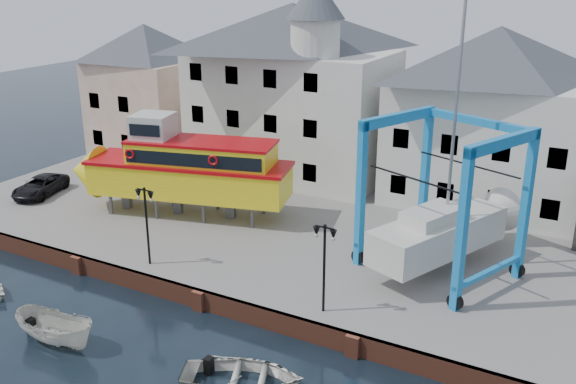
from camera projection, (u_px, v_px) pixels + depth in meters
The scene contains 12 objects.
ground at pixel (200, 310), 30.82m from camera, with size 140.00×140.00×0.00m, color black.
hardstanding at pixel (305, 224), 39.73m from camera, with size 44.00×22.00×1.00m, color slate.
quay_wall at pixel (201, 299), 30.74m from camera, with size 44.00×0.47×1.00m.
building_pink at pixel (148, 89), 51.80m from camera, with size 8.00×7.00×10.30m.
building_white_main at pixel (293, 88), 45.76m from camera, with size 14.00×8.30×14.00m.
building_white_right at pixel (492, 118), 40.20m from camera, with size 12.00×8.00×11.20m.
lamp_post_left at pixel (145, 206), 32.23m from camera, with size 1.12×0.32×4.20m.
lamp_post_right at pixel (325, 246), 27.69m from camera, with size 1.12×0.32×4.20m.
tour_boat at pixel (176, 168), 39.15m from camera, with size 14.66×6.88×6.21m.
travel_lift at pixel (450, 221), 32.31m from camera, with size 8.30×9.92×14.64m.
van at pixel (40, 186), 43.07m from camera, with size 2.06×4.46×1.24m, color black.
motorboat_a at pixel (58, 343), 28.09m from camera, with size 1.59×4.23×1.63m, color beige.
Camera 1 is at (16.82, -21.73, 15.64)m, focal length 40.00 mm.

